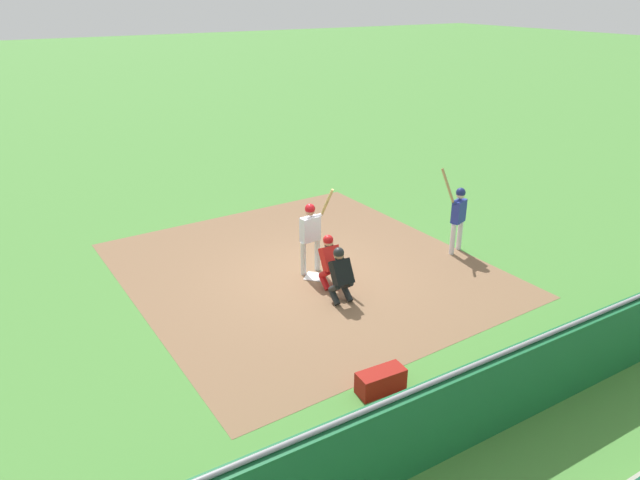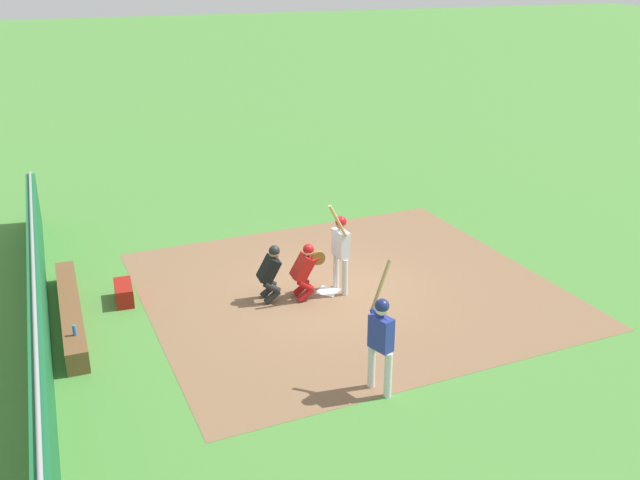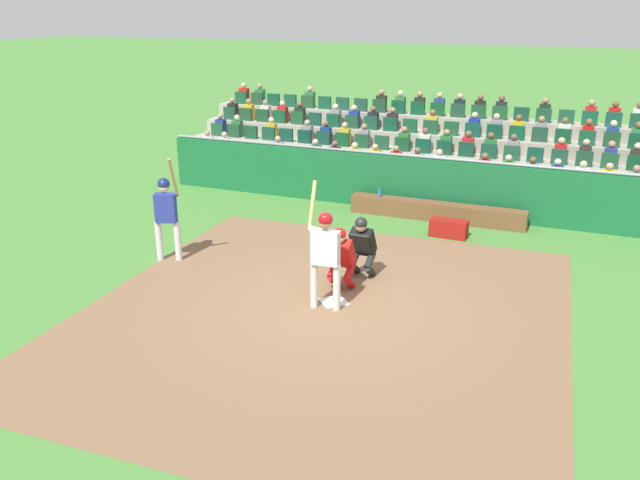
% 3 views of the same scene
% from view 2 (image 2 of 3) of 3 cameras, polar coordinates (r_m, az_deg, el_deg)
% --- Properties ---
extents(ground_plane, '(160.00, 160.00, 0.00)m').
position_cam_2_polar(ground_plane, '(15.72, 0.61, -4.19)').
color(ground_plane, '#498638').
extents(infield_dirt_patch, '(8.40, 9.06, 0.01)m').
position_cam_2_polar(infield_dirt_patch, '(15.90, 2.29, -3.89)').
color(infield_dirt_patch, brown).
rests_on(infield_dirt_patch, ground_plane).
extents(home_plate_marker, '(0.62, 0.62, 0.02)m').
position_cam_2_polar(home_plate_marker, '(15.72, 0.61, -4.14)').
color(home_plate_marker, white).
rests_on(home_plate_marker, infield_dirt_patch).
extents(batter_at_plate, '(0.67, 0.57, 2.18)m').
position_cam_2_polar(batter_at_plate, '(15.32, 1.67, -0.44)').
color(batter_at_plate, silver).
rests_on(batter_at_plate, ground_plane).
extents(catcher_crouching, '(0.47, 0.71, 1.26)m').
position_cam_2_polar(catcher_crouching, '(15.17, -1.20, -2.27)').
color(catcher_crouching, red).
rests_on(catcher_crouching, ground_plane).
extents(home_plate_umpire, '(0.48, 0.50, 1.27)m').
position_cam_2_polar(home_plate_umpire, '(15.12, -3.98, -2.46)').
color(home_plate_umpire, black).
rests_on(home_plate_umpire, ground_plane).
extents(dugout_wall, '(14.23, 0.24, 1.46)m').
position_cam_2_polar(dugout_wall, '(14.51, -21.61, -5.11)').
color(dugout_wall, '#186335').
rests_on(dugout_wall, ground_plane).
extents(dugout_bench, '(4.32, 0.40, 0.44)m').
position_cam_2_polar(dugout_bench, '(15.27, -19.35, -5.44)').
color(dugout_bench, brown).
rests_on(dugout_bench, ground_plane).
extents(water_bottle_on_bench, '(0.07, 0.07, 0.20)m').
position_cam_2_polar(water_bottle_on_bench, '(13.82, -19.09, -6.86)').
color(water_bottle_on_bench, blue).
rests_on(water_bottle_on_bench, dugout_bench).
extents(equipment_duffel_bag, '(0.86, 0.40, 0.40)m').
position_cam_2_polar(equipment_duffel_bag, '(15.80, -15.46, -4.10)').
color(equipment_duffel_bag, maroon).
rests_on(equipment_duffel_bag, ground_plane).
extents(on_deck_batter, '(0.70, 0.52, 2.24)m').
position_cam_2_polar(on_deck_batter, '(11.86, 4.90, -7.59)').
color(on_deck_batter, silver).
rests_on(on_deck_batter, ground_plane).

